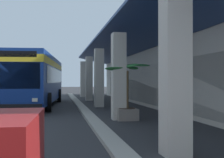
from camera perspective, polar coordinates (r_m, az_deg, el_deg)
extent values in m
plane|color=#2D2D30|center=(18.65, 8.15, -5.33)|extent=(120.00, 120.00, 0.00)
cube|color=#9E998E|center=(17.38, -6.33, -5.50)|extent=(34.73, 0.50, 0.12)
cube|color=beige|center=(28.94, -5.87, -0.02)|extent=(0.55, 0.55, 3.59)
cube|color=beige|center=(23.18, -4.66, 0.07)|extent=(0.55, 0.55, 3.59)
cube|color=beige|center=(17.43, -2.65, 0.23)|extent=(0.55, 0.55, 3.59)
cube|color=beige|center=(11.73, 1.33, 0.55)|extent=(0.55, 0.55, 3.59)
cube|color=beige|center=(6.19, 12.61, 1.41)|extent=(0.55, 0.55, 3.59)
cube|color=navy|center=(17.82, 1.61, 7.14)|extent=(28.94, 3.16, 0.82)
cube|color=#19232D|center=(18.09, 6.69, -1.05)|extent=(24.31, 0.08, 2.40)
cube|color=navy|center=(18.76, -15.29, -0.02)|extent=(11.17, 3.44, 2.75)
cube|color=yellow|center=(18.79, -15.29, 2.80)|extent=(11.19, 3.46, 0.36)
cube|color=#19232D|center=(19.06, -15.15, 0.65)|extent=(9.42, 3.33, 0.90)
cube|color=#19232D|center=(13.39, -19.06, 0.68)|extent=(0.24, 2.24, 1.20)
cube|color=black|center=(13.44, -19.06, 4.82)|extent=(0.22, 1.94, 0.28)
cube|color=black|center=(13.31, -19.20, -5.35)|extent=(0.40, 2.46, 0.24)
cube|color=silver|center=(13.20, -15.33, -4.10)|extent=(0.08, 0.24, 0.16)
cube|color=silver|center=(20.31, -14.60, 4.17)|extent=(2.54, 1.98, 0.24)
cylinder|color=black|center=(15.03, -12.72, -4.60)|extent=(1.00, 0.30, 1.00)
cylinder|color=black|center=(21.69, -10.65, -3.31)|extent=(1.00, 0.30, 1.00)
cylinder|color=black|center=(22.05, -17.29, -3.26)|extent=(1.00, 0.30, 1.00)
cube|color=gray|center=(11.70, 2.98, -7.11)|extent=(0.84, 0.84, 0.47)
cylinder|color=#332319|center=(11.67, 2.98, -5.92)|extent=(0.71, 0.71, 0.02)
cylinder|color=brown|center=(11.62, 2.98, -2.16)|extent=(0.16, 0.16, 1.55)
ellipsoid|color=#286B33|center=(11.22, 4.04, 2.76)|extent=(0.95, 0.41, 0.18)
ellipsoid|color=#286B33|center=(11.75, 5.37, 2.80)|extent=(0.24, 1.01, 0.16)
ellipsoid|color=#286B33|center=(12.00, 4.20, 2.29)|extent=(0.75, 0.81, 0.19)
ellipsoid|color=#286B33|center=(12.02, 1.17, 2.29)|extent=(1.03, 0.74, 0.16)
ellipsoid|color=#286B33|center=(11.46, 0.80, 2.09)|extent=(0.33, 0.96, 0.19)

